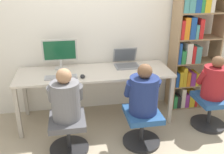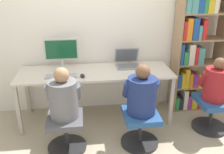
{
  "view_description": "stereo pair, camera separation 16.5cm",
  "coord_description": "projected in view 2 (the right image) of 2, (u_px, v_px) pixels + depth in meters",
  "views": [
    {
      "loc": [
        -0.32,
        -2.9,
        2.0
      ],
      "look_at": [
        0.22,
        0.18,
        0.72
      ],
      "focal_mm": 40.0,
      "sensor_mm": 36.0,
      "label": 1
    },
    {
      "loc": [
        -0.16,
        -2.92,
        2.0
      ],
      "look_at": [
        0.22,
        0.18,
        0.72
      ],
      "focal_mm": 40.0,
      "sensor_mm": 36.0,
      "label": 2
    }
  ],
  "objects": [
    {
      "name": "keyboard",
      "position": [
        61.0,
        76.0,
        3.29
      ],
      "size": [
        0.42,
        0.13,
        0.03
      ],
      "color": "#B2B2B7",
      "rests_on": "desk"
    },
    {
      "name": "bookshelf",
      "position": [
        194.0,
        52.0,
        3.72
      ],
      "size": [
        0.71,
        0.32,
        1.89
      ],
      "color": "#997A56",
      "rests_on": "ground_plane"
    },
    {
      "name": "desktop_monitor",
      "position": [
        61.0,
        52.0,
        3.54
      ],
      "size": [
        0.49,
        0.18,
        0.43
      ],
      "color": "beige",
      "rests_on": "desk"
    },
    {
      "name": "computer_mouse_by_keyboard",
      "position": [
        82.0,
        76.0,
        3.29
      ],
      "size": [
        0.06,
        0.11,
        0.04
      ],
      "color": "black",
      "rests_on": "desk"
    },
    {
      "name": "person_at_monitor",
      "position": [
        63.0,
        97.0,
        2.85
      ],
      "size": [
        0.4,
        0.33,
        0.61
      ],
      "color": "slate",
      "rests_on": "office_chair_left"
    },
    {
      "name": "wall_back",
      "position": [
        93.0,
        27.0,
        3.65
      ],
      "size": [
        10.0,
        0.05,
        2.6
      ],
      "color": "white",
      "rests_on": "ground_plane"
    },
    {
      "name": "laptop",
      "position": [
        128.0,
        63.0,
        3.67
      ],
      "size": [
        0.35,
        0.35,
        0.25
      ],
      "color": "gray",
      "rests_on": "desk"
    },
    {
      "name": "office_chair_side",
      "position": [
        212.0,
        111.0,
        3.42
      ],
      "size": [
        0.48,
        0.48,
        0.45
      ],
      "color": "#262628",
      "rests_on": "ground_plane"
    },
    {
      "name": "person_near_shelf",
      "position": [
        216.0,
        82.0,
        3.27
      ],
      "size": [
        0.39,
        0.32,
        0.58
      ],
      "color": "maroon",
      "rests_on": "office_chair_side"
    },
    {
      "name": "desk",
      "position": [
        95.0,
        76.0,
        3.51
      ],
      "size": [
        2.14,
        0.68,
        0.75
      ],
      "color": "beige",
      "rests_on": "ground_plane"
    },
    {
      "name": "ground_plane",
      "position": [
        98.0,
        131.0,
        3.46
      ],
      "size": [
        14.0,
        14.0,
        0.0
      ],
      "primitive_type": "plane",
      "color": "tan"
    },
    {
      "name": "office_chair_left",
      "position": [
        66.0,
        130.0,
        3.01
      ],
      "size": [
        0.48,
        0.48,
        0.45
      ],
      "color": "#262628",
      "rests_on": "ground_plane"
    },
    {
      "name": "person_at_laptop",
      "position": [
        142.0,
        93.0,
        2.94
      ],
      "size": [
        0.42,
        0.34,
        0.62
      ],
      "color": "navy",
      "rests_on": "office_chair_right"
    },
    {
      "name": "office_chair_right",
      "position": [
        140.0,
        125.0,
        3.1
      ],
      "size": [
        0.48,
        0.48,
        0.45
      ],
      "color": "#262628",
      "rests_on": "ground_plane"
    }
  ]
}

